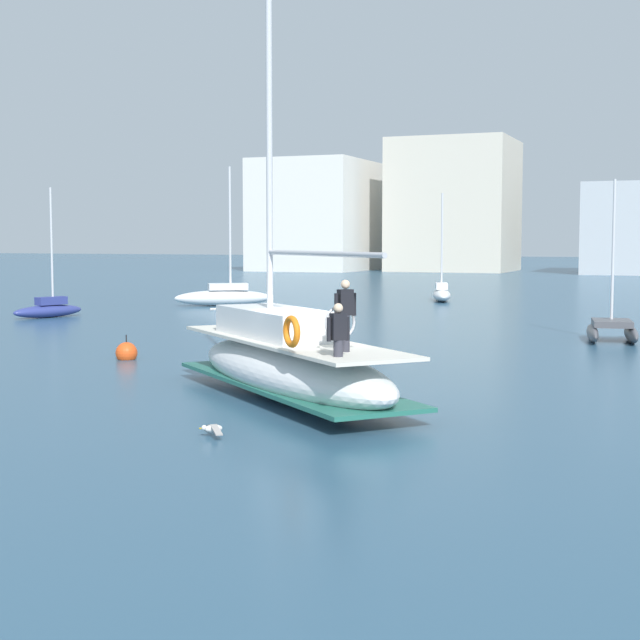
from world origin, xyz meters
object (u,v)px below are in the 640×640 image
at_px(moored_cutter_left, 442,293).
at_px(mooring_buoy, 127,353).
at_px(moored_cutter_right, 224,296).
at_px(main_sailboat, 288,362).
at_px(seagull, 213,428).
at_px(moored_sloop_near, 49,308).
at_px(moored_catamaran, 612,329).

bearing_deg(moored_cutter_left, mooring_buoy, -93.63).
height_order(moored_cutter_left, moored_cutter_right, moored_cutter_right).
height_order(moored_cutter_right, mooring_buoy, moored_cutter_right).
xyz_separation_m(main_sailboat, seagull, (0.42, -4.73, -0.74)).
xyz_separation_m(moored_sloop_near, moored_catamaran, (27.38, -1.36, 0.02)).
xyz_separation_m(moored_cutter_left, mooring_buoy, (-2.08, -32.84, -0.30)).
height_order(moored_catamaran, mooring_buoy, moored_catamaran).
relative_size(main_sailboat, moored_cutter_left, 1.82).
relative_size(moored_sloop_near, seagull, 7.54).
bearing_deg(moored_cutter_right, main_sailboat, -59.83).
height_order(moored_sloop_near, seagull, moored_sloop_near).
xyz_separation_m(main_sailboat, moored_cutter_right, (-16.86, 29.00, -0.30)).
relative_size(seagull, mooring_buoy, 0.90).
height_order(main_sailboat, moored_cutter_right, main_sailboat).
relative_size(moored_sloop_near, mooring_buoy, 6.82).
bearing_deg(moored_cutter_left, seagull, -81.50).
distance_m(moored_cutter_left, moored_cutter_right, 14.12).
bearing_deg(moored_cutter_left, moored_catamaran, -60.04).
bearing_deg(main_sailboat, mooring_buoy, 147.35).
bearing_deg(main_sailboat, moored_cutter_right, 120.17).
xyz_separation_m(moored_catamaran, moored_cutter_left, (-12.21, 21.18, 0.03)).
relative_size(moored_sloop_near, moored_catamaran, 1.05).
xyz_separation_m(seagull, mooring_buoy, (-8.47, 9.89, 0.05)).
bearing_deg(seagull, moored_sloop_near, 133.26).
xyz_separation_m(moored_sloop_near, moored_cutter_right, (4.29, 10.82, 0.13)).
relative_size(moored_catamaran, seagull, 7.20).
bearing_deg(mooring_buoy, moored_cutter_right, 110.27).
xyz_separation_m(moored_sloop_near, moored_cutter_left, (15.18, 19.81, 0.05)).
xyz_separation_m(moored_catamaran, seagull, (-5.82, -21.54, -0.33)).
bearing_deg(moored_catamaran, moored_cutter_left, 119.96).
xyz_separation_m(moored_catamaran, mooring_buoy, (-14.29, -11.66, -0.28)).
relative_size(moored_cutter_right, seagull, 9.46).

